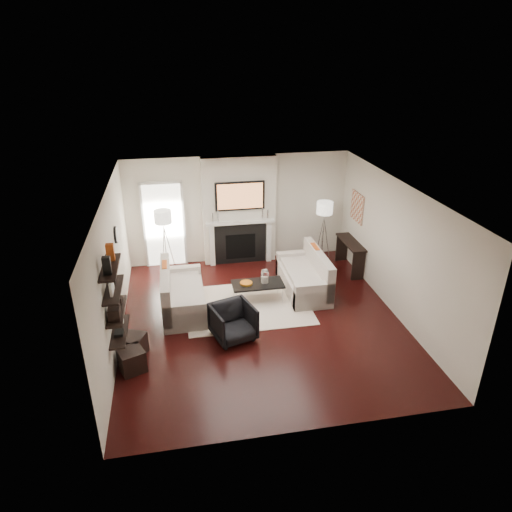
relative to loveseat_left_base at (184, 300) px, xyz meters
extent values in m
plane|color=black|center=(1.52, -0.70, -0.21)|extent=(6.00, 6.00, 0.00)
plane|color=white|center=(1.52, -0.70, 2.49)|extent=(6.00, 6.00, 0.00)
plane|color=silver|center=(1.52, 2.30, 1.14)|extent=(5.50, 0.00, 5.50)
plane|color=silver|center=(1.52, -3.70, 1.14)|extent=(5.50, 0.00, 5.50)
plane|color=silver|center=(-1.23, -0.70, 1.14)|extent=(0.00, 6.00, 6.00)
plane|color=silver|center=(4.27, -0.70, 1.14)|extent=(0.00, 6.00, 6.00)
cube|color=silver|center=(1.52, 2.17, 1.14)|extent=(1.80, 0.25, 2.70)
cube|color=black|center=(1.52, 2.04, 0.31)|extent=(1.30, 0.02, 1.04)
cube|color=black|center=(1.52, 2.03, 0.24)|extent=(0.75, 0.02, 0.65)
cube|color=white|center=(0.80, 2.01, 0.34)|extent=(0.12, 0.08, 1.10)
cube|color=white|center=(2.24, 2.01, 0.34)|extent=(0.12, 0.08, 1.10)
cube|color=white|center=(1.52, 1.99, 0.91)|extent=(1.70, 0.18, 0.07)
cube|color=black|center=(1.52, 2.01, 1.57)|extent=(1.20, 0.06, 0.70)
cube|color=#BF723F|center=(1.52, 1.98, 1.57)|extent=(1.10, 0.00, 0.62)
cylinder|color=silver|center=(0.97, 2.00, 1.09)|extent=(0.04, 0.04, 0.30)
cylinder|color=silver|center=(0.84, 2.00, 1.06)|extent=(0.04, 0.04, 0.24)
cylinder|color=silver|center=(2.07, 2.00, 1.09)|extent=(0.04, 0.04, 0.30)
cylinder|color=silver|center=(2.20, 2.00, 1.06)|extent=(0.04, 0.04, 0.24)
cube|color=white|center=(-0.33, 2.28, 0.84)|extent=(0.90, 0.02, 2.10)
cube|color=white|center=(-0.81, 2.26, 0.84)|extent=(0.06, 0.06, 2.16)
cube|color=white|center=(0.15, 2.26, 0.84)|extent=(0.06, 0.06, 2.16)
cube|color=white|center=(-0.33, 2.26, 1.92)|extent=(1.02, 0.06, 0.06)
cube|color=beige|center=(1.34, -0.10, -0.20)|extent=(2.60, 2.00, 0.01)
cube|color=#C1B3A8|center=(0.00, 0.00, 0.00)|extent=(0.85, 1.80, 0.42)
cube|color=#C1B3A8|center=(-0.33, 0.00, 0.32)|extent=(0.18, 1.80, 0.80)
cube|color=#C1B3A8|center=(0.00, -0.81, 0.09)|extent=(0.85, 0.18, 0.60)
cube|color=#C1B3A8|center=(0.00, 0.81, 0.09)|extent=(0.85, 0.18, 0.60)
cube|color=#C1B3A8|center=(0.05, 0.00, 0.26)|extent=(0.63, 1.44, 0.10)
cube|color=#B94B16|center=(-0.33, 0.30, 0.52)|extent=(0.10, 0.42, 0.42)
cube|color=black|center=(-0.33, -0.30, 0.51)|extent=(0.10, 0.40, 0.40)
cube|color=#C1B3A8|center=(2.68, 0.33, 0.00)|extent=(0.85, 1.80, 0.42)
cube|color=#C1B3A8|center=(3.02, 0.33, 0.32)|extent=(0.18, 1.80, 0.80)
cube|color=#C1B3A8|center=(2.68, -0.48, 0.09)|extent=(0.85, 0.18, 0.60)
cube|color=#C1B3A8|center=(2.68, 1.14, 0.09)|extent=(0.85, 0.18, 0.60)
cube|color=#C1B3A8|center=(2.63, 0.33, 0.26)|extent=(0.63, 1.44, 0.10)
cube|color=#B94B16|center=(3.02, 0.63, 0.52)|extent=(0.10, 0.42, 0.42)
cube|color=black|center=(3.02, 0.03, 0.51)|extent=(0.10, 0.40, 0.40)
cube|color=black|center=(1.59, 0.08, 0.19)|extent=(1.10, 0.55, 0.04)
cylinder|color=silver|center=(1.09, -0.14, -0.02)|extent=(0.02, 0.02, 0.38)
cylinder|color=silver|center=(2.09, -0.14, -0.02)|extent=(0.02, 0.02, 0.38)
cylinder|color=silver|center=(1.09, 0.30, -0.02)|extent=(0.02, 0.02, 0.38)
cylinder|color=silver|center=(2.09, 0.30, -0.02)|extent=(0.02, 0.02, 0.38)
cylinder|color=white|center=(1.74, 0.08, 0.35)|extent=(0.17, 0.17, 0.29)
cylinder|color=white|center=(1.74, 0.08, 0.29)|extent=(0.11, 0.11, 0.16)
cylinder|color=orange|center=(1.34, 0.08, 0.24)|extent=(0.26, 0.26, 0.04)
imported|color=black|center=(0.88, -1.22, 0.17)|extent=(0.91, 0.88, 0.76)
cylinder|color=silver|center=(-0.33, 1.79, 0.39)|extent=(0.02, 0.02, 1.20)
cylinder|color=white|center=(-0.33, 1.79, 1.24)|extent=(0.40, 0.40, 0.30)
cylinder|color=silver|center=(-0.22, 1.79, 0.39)|extent=(0.25, 0.02, 1.23)
cylinder|color=silver|center=(-0.38, 1.89, 0.39)|extent=(0.14, 0.22, 1.23)
cylinder|color=silver|center=(-0.38, 1.70, 0.39)|extent=(0.14, 0.22, 1.23)
cylinder|color=silver|center=(3.57, 1.72, 0.39)|extent=(0.02, 0.02, 1.20)
cylinder|color=white|center=(3.57, 1.72, 1.24)|extent=(0.40, 0.40, 0.30)
cylinder|color=silver|center=(3.68, 1.72, 0.39)|extent=(0.25, 0.02, 1.23)
cylinder|color=silver|center=(3.52, 1.82, 0.39)|extent=(0.14, 0.22, 1.23)
cylinder|color=silver|center=(3.52, 1.63, 0.39)|extent=(0.14, 0.22, 1.23)
cube|color=black|center=(4.09, 1.15, 0.52)|extent=(0.35, 1.20, 0.04)
cube|color=black|center=(4.09, 0.60, 0.14)|extent=(0.30, 0.04, 0.71)
cube|color=black|center=(4.09, 1.70, 0.14)|extent=(0.30, 0.04, 0.71)
cube|color=tan|center=(4.25, 1.35, 1.34)|extent=(0.03, 0.70, 0.70)
cube|color=black|center=(-1.10, -1.70, 0.49)|extent=(0.25, 1.00, 0.03)
cube|color=black|center=(-1.10, -1.70, 0.89)|extent=(0.25, 1.00, 0.04)
cube|color=black|center=(-1.10, -1.70, 1.29)|extent=(0.25, 1.00, 0.04)
cube|color=black|center=(-1.10, -1.70, 1.69)|extent=(0.25, 1.00, 0.04)
cube|color=black|center=(-1.10, -1.96, 1.85)|extent=(0.12, 0.10, 0.28)
cube|color=#B94B16|center=(-1.10, -1.47, 1.85)|extent=(0.12, 0.10, 0.28)
cube|color=white|center=(-1.10, -1.83, 1.42)|extent=(0.04, 0.30, 0.22)
cube|color=black|center=(-1.10, -1.45, 1.40)|extent=(0.04, 0.22, 0.18)
cube|color=black|center=(-1.10, -1.94, 1.01)|extent=(0.18, 0.25, 0.20)
cube|color=black|center=(-1.10, -1.50, 0.97)|extent=(0.15, 0.12, 0.12)
cube|color=black|center=(-1.10, -1.79, 0.53)|extent=(0.14, 0.20, 0.05)
cube|color=white|center=(-1.10, -1.43, 0.60)|extent=(0.10, 0.10, 0.18)
cylinder|color=black|center=(-1.21, 0.20, 1.49)|extent=(0.04, 0.34, 0.34)
cylinder|color=white|center=(-1.18, 0.20, 1.49)|extent=(0.01, 0.29, 0.29)
cube|color=black|center=(-0.95, -1.42, -0.01)|extent=(0.52, 0.52, 0.40)
cube|color=black|center=(-0.95, -1.85, -0.01)|extent=(0.52, 0.52, 0.40)
camera|label=1|loc=(-0.02, -8.41, 4.83)|focal=32.00mm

